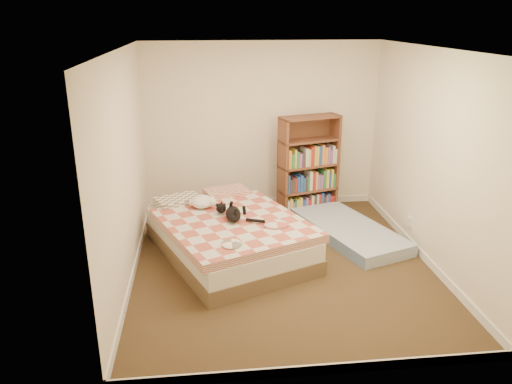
{
  "coord_description": "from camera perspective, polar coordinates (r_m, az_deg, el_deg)",
  "views": [
    {
      "loc": [
        -0.9,
        -5.33,
        2.83
      ],
      "look_at": [
        -0.28,
        0.3,
        0.82
      ],
      "focal_mm": 35.0,
      "sensor_mm": 36.0,
      "label": 1
    }
  ],
  "objects": [
    {
      "name": "bed",
      "position": [
        6.25,
        -3.16,
        -4.83
      ],
      "size": [
        2.17,
        2.51,
        0.56
      ],
      "rotation": [
        0.0,
        0.0,
        0.39
      ],
      "color": "brown",
      "rests_on": "room"
    },
    {
      "name": "white_dog",
      "position": [
        6.41,
        -6.1,
        -1.12
      ],
      "size": [
        0.37,
        0.39,
        0.15
      ],
      "rotation": [
        0.0,
        0.0,
        0.35
      ],
      "color": "white",
      "rests_on": "bed"
    },
    {
      "name": "room",
      "position": [
        5.64,
        3.17,
        2.68
      ],
      "size": [
        3.51,
        4.01,
        2.51
      ],
      "color": "#3F2F1B",
      "rests_on": "ground"
    },
    {
      "name": "bookshelf",
      "position": [
        7.48,
        5.94,
        1.64
      ],
      "size": [
        0.97,
        0.54,
        1.48
      ],
      "rotation": [
        0.0,
        0.0,
        0.29
      ],
      "color": "brown",
      "rests_on": "room"
    },
    {
      "name": "black_cat",
      "position": [
        6.05,
        -2.61,
        -2.38
      ],
      "size": [
        0.4,
        0.69,
        0.16
      ],
      "rotation": [
        0.0,
        0.0,
        0.66
      ],
      "color": "black",
      "rests_on": "bed"
    },
    {
      "name": "floor_mattress",
      "position": [
        6.89,
        10.5,
        -4.36
      ],
      "size": [
        1.36,
        1.95,
        0.16
      ],
      "primitive_type": "cube",
      "rotation": [
        0.0,
        0.0,
        0.34
      ],
      "color": "#6B88B2",
      "rests_on": "room"
    }
  ]
}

